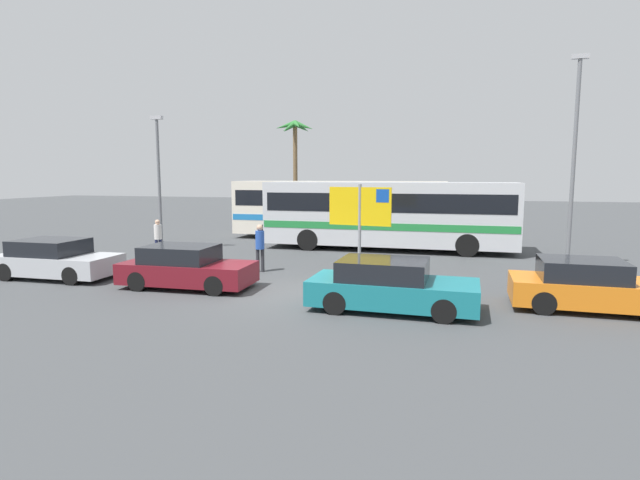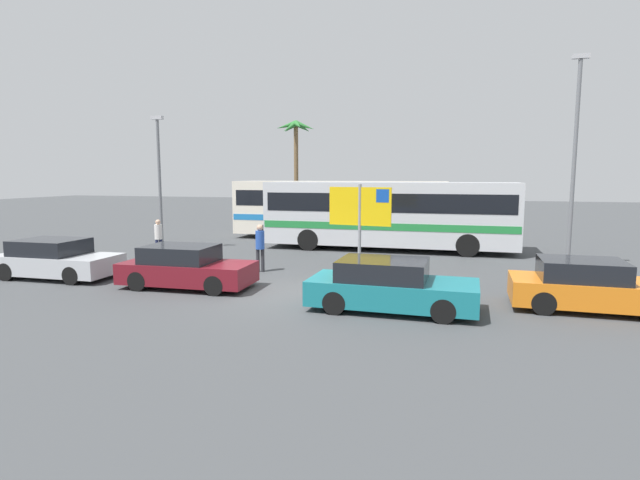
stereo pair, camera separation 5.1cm
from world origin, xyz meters
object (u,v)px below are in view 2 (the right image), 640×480
at_px(pedestrian_near_sign, 260,244).
at_px(pedestrian_crossing_lot, 159,235).
at_px(car_teal, 390,286).
at_px(car_orange, 588,286).
at_px(car_silver, 55,259).
at_px(bus_rear_coach, 339,207).
at_px(ferry_sign, 361,210).
at_px(car_maroon, 186,267).
at_px(bus_front_coach, 389,212).

height_order(pedestrian_near_sign, pedestrian_crossing_lot, pedestrian_near_sign).
bearing_deg(car_teal, car_orange, 16.55).
relative_size(car_orange, car_silver, 0.95).
xyz_separation_m(bus_rear_coach, ferry_sign, (3.10, -10.08, 0.54)).
distance_m(car_maroon, pedestrian_crossing_lot, 6.36).
distance_m(car_maroon, car_orange, 11.47).
relative_size(bus_rear_coach, car_teal, 2.65).
distance_m(car_teal, car_maroon, 6.57).
bearing_deg(car_maroon, car_teal, -9.92).
xyz_separation_m(car_maroon, car_orange, (11.46, 0.38, -0.00)).
height_order(car_silver, pedestrian_crossing_lot, pedestrian_crossing_lot).
xyz_separation_m(bus_rear_coach, car_orange, (9.58, -12.67, -1.15)).
xyz_separation_m(car_orange, pedestrian_crossing_lot, (-15.57, 4.47, 0.32)).
bearing_deg(pedestrian_crossing_lot, car_silver, 102.32).
distance_m(car_silver, pedestrian_crossing_lot, 4.78).
xyz_separation_m(car_teal, car_silver, (-11.60, 1.14, -0.00)).
bearing_deg(bus_rear_coach, car_maroon, -98.20).
height_order(bus_front_coach, car_teal, bus_front_coach).
height_order(car_maroon, car_orange, same).
relative_size(car_silver, pedestrian_crossing_lot, 2.56).
bearing_deg(car_teal, ferry_sign, 112.57).
bearing_deg(car_orange, car_maroon, -176.99).
relative_size(car_orange, pedestrian_near_sign, 2.28).
relative_size(ferry_sign, car_teal, 0.73).
relative_size(ferry_sign, pedestrian_near_sign, 1.85).
bearing_deg(car_silver, ferry_sign, 14.56).
xyz_separation_m(bus_front_coach, bus_rear_coach, (-3.15, 3.31, 0.00)).
xyz_separation_m(pedestrian_near_sign, pedestrian_crossing_lot, (-5.38, 1.82, -0.06)).
bearing_deg(car_silver, bus_front_coach, 42.48).
bearing_deg(bus_rear_coach, bus_front_coach, -46.41).
relative_size(bus_front_coach, pedestrian_near_sign, 6.67).
distance_m(pedestrian_near_sign, pedestrian_crossing_lot, 5.68).
bearing_deg(pedestrian_crossing_lot, bus_rear_coach, -101.83).
xyz_separation_m(car_maroon, pedestrian_near_sign, (1.26, 3.03, 0.39)).
xyz_separation_m(car_teal, car_orange, (4.97, 1.34, -0.00)).
relative_size(bus_front_coach, car_maroon, 2.80).
bearing_deg(bus_front_coach, car_teal, -82.19).
height_order(car_teal, pedestrian_near_sign, pedestrian_near_sign).
distance_m(bus_front_coach, car_maroon, 11.02).
height_order(car_orange, pedestrian_near_sign, pedestrian_near_sign).
bearing_deg(pedestrian_near_sign, pedestrian_crossing_lot, 62.03).
bearing_deg(car_silver, pedestrian_near_sign, 23.21).
bearing_deg(car_teal, car_silver, 175.86).
bearing_deg(car_silver, bus_rear_coach, 60.65).
bearing_deg(pedestrian_near_sign, car_maroon, 148.07).
height_order(car_maroon, pedestrian_crossing_lot, pedestrian_crossing_lot).
bearing_deg(bus_rear_coach, pedestrian_crossing_lot, -126.16).
relative_size(car_maroon, car_silver, 0.99).
distance_m(ferry_sign, car_maroon, 6.04).
distance_m(bus_rear_coach, car_maroon, 13.23).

